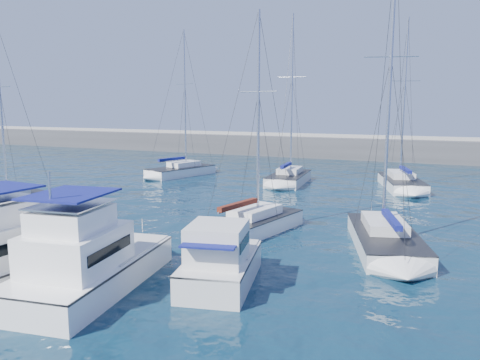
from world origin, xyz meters
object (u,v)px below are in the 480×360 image
at_px(motor_yacht_stbd_inner, 87,265).
at_px(sailboat_back_a, 181,171).
at_px(motor_yacht_stbd_outer, 220,264).
at_px(sailboat_mid_d, 385,239).
at_px(sailboat_mid_c, 251,224).
at_px(sailboat_back_b, 289,178).
at_px(sailboat_mid_a, 0,202).
at_px(sailboat_back_c, 401,183).
at_px(motor_yacht_port_inner, 13,257).

distance_m(motor_yacht_stbd_inner, sailboat_back_a, 32.58).
bearing_deg(motor_yacht_stbd_outer, sailboat_mid_d, 42.15).
height_order(sailboat_mid_c, sailboat_back_a, sailboat_back_a).
distance_m(sailboat_back_a, sailboat_back_b, 12.48).
height_order(sailboat_mid_d, sailboat_back_a, sailboat_mid_d).
bearing_deg(sailboat_mid_d, motor_yacht_stbd_outer, -141.70).
height_order(sailboat_mid_a, sailboat_mid_c, sailboat_mid_a).
height_order(motor_yacht_stbd_inner, sailboat_mid_c, sailboat_mid_c).
height_order(sailboat_mid_a, sailboat_back_a, sailboat_back_a).
bearing_deg(motor_yacht_stbd_outer, sailboat_back_c, 67.30).
height_order(sailboat_mid_c, sailboat_back_c, sailboat_back_c).
distance_m(motor_yacht_port_inner, sailboat_mid_c, 13.26).
bearing_deg(sailboat_mid_d, sailboat_mid_c, 163.75).
height_order(motor_yacht_port_inner, sailboat_mid_c, sailboat_mid_c).
height_order(sailboat_back_b, sailboat_back_c, sailboat_back_b).
height_order(motor_yacht_stbd_inner, motor_yacht_stbd_outer, motor_yacht_stbd_inner).
bearing_deg(sailboat_mid_a, motor_yacht_port_inner, -28.05).
bearing_deg(motor_yacht_stbd_outer, sailboat_back_b, 88.98).
bearing_deg(sailboat_mid_d, sailboat_mid_a, 166.60).
relative_size(sailboat_mid_c, sailboat_back_b, 0.81).
xyz_separation_m(sailboat_mid_c, sailboat_mid_d, (7.82, 0.05, 0.02)).
xyz_separation_m(motor_yacht_port_inner, sailboat_mid_d, (14.15, 11.68, -0.60)).
relative_size(motor_yacht_port_inner, sailboat_back_c, 0.62).
height_order(motor_yacht_port_inner, sailboat_back_c, sailboat_back_c).
bearing_deg(sailboat_mid_d, sailboat_back_b, 105.06).
relative_size(motor_yacht_stbd_inner, sailboat_back_c, 0.56).
bearing_deg(motor_yacht_stbd_outer, sailboat_back_a, 111.06).
distance_m(sailboat_mid_c, sailboat_back_c, 21.19).
height_order(sailboat_mid_a, sailboat_back_c, sailboat_back_c).
height_order(motor_yacht_stbd_outer, sailboat_mid_d, sailboat_mid_d).
xyz_separation_m(motor_yacht_stbd_outer, sailboat_back_a, (-18.04, 26.94, -0.40)).
xyz_separation_m(motor_yacht_stbd_inner, sailboat_back_b, (-0.81, 29.59, -0.58)).
bearing_deg(sailboat_mid_c, motor_yacht_stbd_outer, -63.45).
bearing_deg(sailboat_mid_a, sailboat_mid_c, 13.67).
bearing_deg(motor_yacht_port_inner, sailboat_mid_d, 43.16).
relative_size(sailboat_mid_a, sailboat_back_a, 0.90).
xyz_separation_m(motor_yacht_port_inner, sailboat_back_a, (-9.73, 30.32, -0.59)).
distance_m(sailboat_mid_d, sailboat_back_b, 21.72).
xyz_separation_m(sailboat_mid_d, sailboat_back_c, (-0.88, 19.97, 0.00)).
height_order(sailboat_mid_d, sailboat_back_b, sailboat_back_b).
bearing_deg(sailboat_back_c, sailboat_mid_a, -157.57).
bearing_deg(sailboat_mid_c, motor_yacht_port_inner, -105.49).
relative_size(motor_yacht_stbd_outer, sailboat_mid_d, 0.36).
xyz_separation_m(motor_yacht_stbd_inner, sailboat_back_a, (-13.29, 29.74, -0.59)).
xyz_separation_m(motor_yacht_port_inner, sailboat_mid_a, (-13.28, 10.14, -0.60)).
height_order(motor_yacht_stbd_inner, sailboat_back_a, sailboat_back_a).
bearing_deg(sailboat_back_c, sailboat_mid_d, -104.07).
bearing_deg(sailboat_mid_a, sailboat_back_b, 60.64).
bearing_deg(sailboat_back_b, sailboat_back_a, 174.17).
bearing_deg(sailboat_back_a, motor_yacht_port_inner, -54.44).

